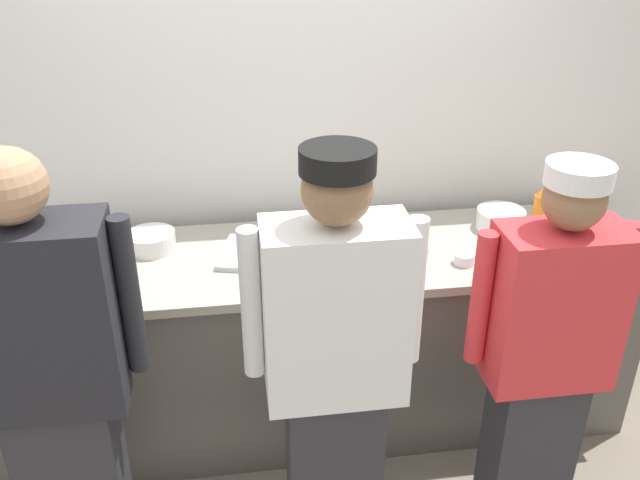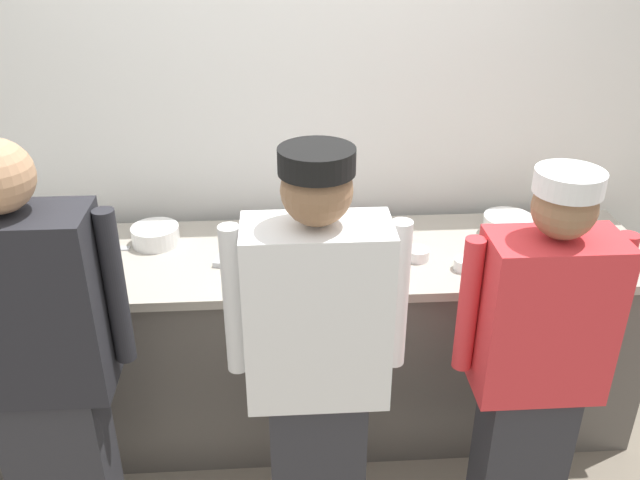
{
  "view_description": "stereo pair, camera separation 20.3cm",
  "coord_description": "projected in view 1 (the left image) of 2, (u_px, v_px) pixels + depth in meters",
  "views": [
    {
      "loc": [
        -0.25,
        -2.2,
        2.34
      ],
      "look_at": [
        0.11,
        0.38,
        1.0
      ],
      "focal_mm": 37.66,
      "sensor_mm": 36.0,
      "label": 1
    },
    {
      "loc": [
        -0.05,
        -2.22,
        2.34
      ],
      "look_at": [
        0.11,
        0.38,
        1.0
      ],
      "focal_mm": 37.66,
      "sensor_mm": 36.0,
      "label": 2
    }
  ],
  "objects": [
    {
      "name": "chefs_knife",
      "position": [
        88.0,
        257.0,
        2.92
      ],
      "size": [
        0.28,
        0.03,
        0.02
      ],
      "color": "#B7BABF",
      "rests_on": "prep_counter"
    },
    {
      "name": "mixing_bowl_steel",
      "position": [
        8.0,
        268.0,
        2.72
      ],
      "size": [
        0.32,
        0.32,
        0.13
      ],
      "primitive_type": "cylinder",
      "color": "#B7BABF",
      "rests_on": "prep_counter"
    },
    {
      "name": "ramekin_orange_sauce",
      "position": [
        464.0,
        258.0,
        2.87
      ],
      "size": [
        0.09,
        0.09,
        0.05
      ],
      "color": "white",
      "rests_on": "prep_counter"
    },
    {
      "name": "ramekin_red_sauce",
      "position": [
        417.0,
        250.0,
        2.94
      ],
      "size": [
        0.1,
        0.1,
        0.05
      ],
      "color": "white",
      "rests_on": "prep_counter"
    },
    {
      "name": "chef_near_left",
      "position": [
        53.0,
        382.0,
        2.21
      ],
      "size": [
        0.63,
        0.24,
        1.73
      ],
      "color": "#2D2D33",
      "rests_on": "ground"
    },
    {
      "name": "plate_stack_rear",
      "position": [
        500.0,
        219.0,
        3.16
      ],
      "size": [
        0.23,
        0.23,
        0.1
      ],
      "color": "white",
      "rests_on": "prep_counter"
    },
    {
      "name": "deli_cup",
      "position": [
        565.0,
        250.0,
        2.9
      ],
      "size": [
        0.09,
        0.09,
        0.09
      ],
      "primitive_type": "cylinder",
      "color": "white",
      "rests_on": "prep_counter"
    },
    {
      "name": "ground_plane",
      "position": [
        307.0,
        475.0,
        3.04
      ],
      "size": [
        9.0,
        9.0,
        0.0
      ],
      "primitive_type": "plane",
      "color": "slate"
    },
    {
      "name": "wall_back",
      "position": [
        281.0,
        121.0,
        3.18
      ],
      "size": [
        4.96,
        0.1,
        2.77
      ],
      "color": "white",
      "rests_on": "ground"
    },
    {
      "name": "plate_stack_front",
      "position": [
        151.0,
        241.0,
        2.98
      ],
      "size": [
        0.21,
        0.21,
        0.08
      ],
      "color": "white",
      "rests_on": "prep_counter"
    },
    {
      "name": "sheet_tray",
      "position": [
        278.0,
        254.0,
        2.94
      ],
      "size": [
        0.56,
        0.43,
        0.02
      ],
      "primitive_type": "cube",
      "rotation": [
        0.0,
        0.0,
        -0.24
      ],
      "color": "#B7BABF",
      "rests_on": "prep_counter"
    },
    {
      "name": "chef_far_right",
      "position": [
        545.0,
        356.0,
        2.44
      ],
      "size": [
        0.58,
        0.24,
        1.59
      ],
      "color": "#2D2D33",
      "rests_on": "ground"
    },
    {
      "name": "prep_counter",
      "position": [
        296.0,
        341.0,
        3.16
      ],
      "size": [
        3.16,
        0.73,
        0.93
      ],
      "color": "#56514C",
      "rests_on": "ground"
    },
    {
      "name": "squeeze_bottle_primary",
      "position": [
        511.0,
        239.0,
        2.87
      ],
      "size": [
        0.06,
        0.06,
        0.21
      ],
      "color": "#56A333",
      "rests_on": "prep_counter"
    },
    {
      "name": "ramekin_yellow_sauce",
      "position": [
        364.0,
        248.0,
        2.96
      ],
      "size": [
        0.1,
        0.1,
        0.05
      ],
      "color": "white",
      "rests_on": "prep_counter"
    },
    {
      "name": "chef_center",
      "position": [
        335.0,
        367.0,
        2.29
      ],
      "size": [
        0.61,
        0.24,
        1.69
      ],
      "color": "#2D2D33",
      "rests_on": "ground"
    },
    {
      "name": "squeeze_bottle_secondary",
      "position": [
        539.0,
        210.0,
        3.14
      ],
      "size": [
        0.06,
        0.06,
        0.21
      ],
      "color": "orange",
      "rests_on": "prep_counter"
    }
  ]
}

